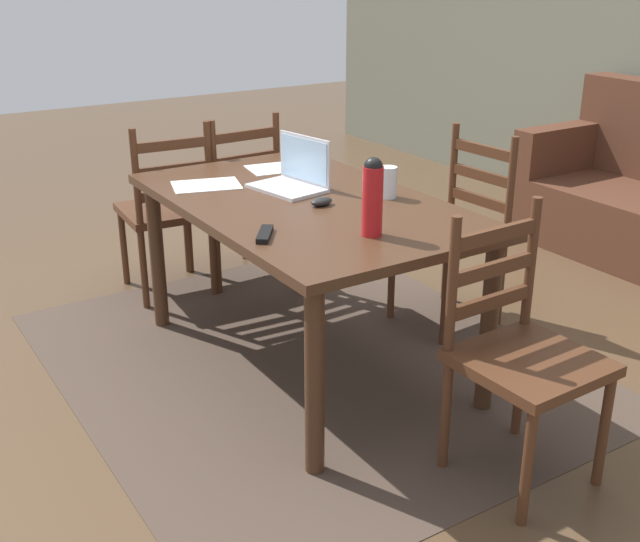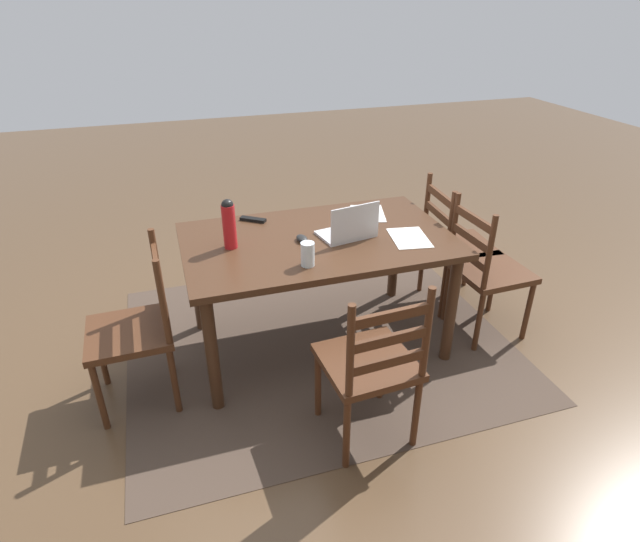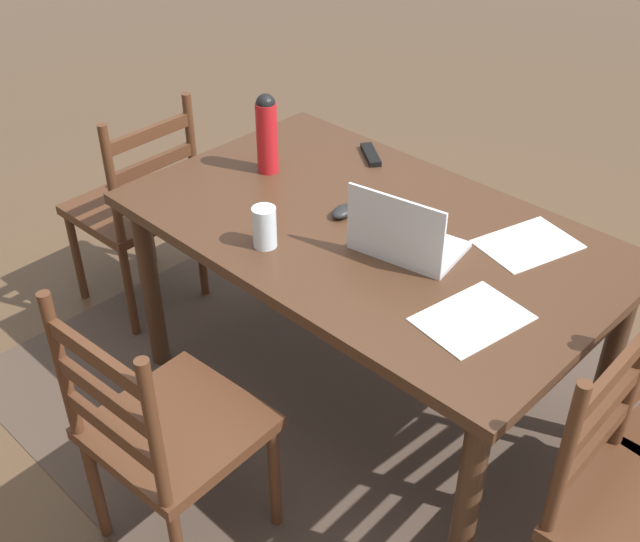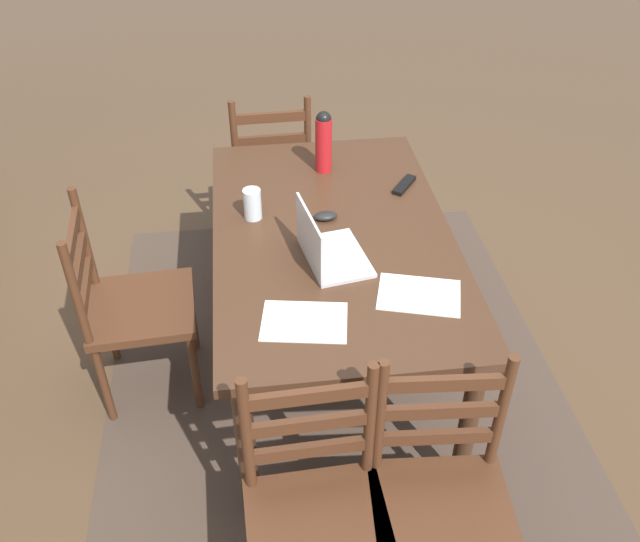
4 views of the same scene
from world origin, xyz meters
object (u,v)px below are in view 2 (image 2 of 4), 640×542
(chair_left_far, at_px, (486,271))
(drinking_glass, at_px, (308,254))
(chair_far_head, at_px, (371,365))
(chair_left_near, at_px, (455,246))
(laptop, at_px, (350,229))
(water_bottle, at_px, (229,223))
(dining_table, at_px, (318,251))
(tv_remote, at_px, (253,219))
(chair_right_far, at_px, (136,329))
(computer_mouse, at_px, (302,238))

(chair_left_far, xyz_separation_m, drinking_glass, (1.25, 0.12, 0.37))
(chair_left_far, height_order, chair_far_head, same)
(chair_left_near, distance_m, laptop, 1.01)
(water_bottle, bearing_deg, chair_left_far, 172.05)
(water_bottle, bearing_deg, chair_left_near, -173.98)
(chair_far_head, bearing_deg, dining_table, -89.83)
(chair_left_near, xyz_separation_m, water_bottle, (1.61, 0.17, 0.46))
(tv_remote, bearing_deg, chair_right_far, -17.63)
(chair_left_near, bearing_deg, water_bottle, 6.02)
(chair_right_far, xyz_separation_m, water_bottle, (-0.57, -0.22, 0.46))
(dining_table, relative_size, laptop, 4.52)
(water_bottle, relative_size, computer_mouse, 2.93)
(dining_table, xyz_separation_m, chair_left_far, (-1.09, 0.20, -0.21))
(chair_far_head, bearing_deg, water_bottle, -59.66)
(chair_left_far, distance_m, chair_right_far, 2.18)
(chair_left_near, bearing_deg, tv_remote, -6.95)
(dining_table, xyz_separation_m, drinking_glass, (0.16, 0.32, 0.16))
(dining_table, height_order, chair_left_near, chair_left_near)
(dining_table, bearing_deg, computer_mouse, 8.52)
(laptop, bearing_deg, computer_mouse, -8.27)
(chair_right_far, height_order, chair_left_near, same)
(chair_right_far, height_order, computer_mouse, chair_right_far)
(chair_left_far, relative_size, chair_right_far, 1.00)
(chair_left_near, relative_size, water_bottle, 3.24)
(laptop, bearing_deg, chair_far_head, 77.51)
(chair_left_far, xyz_separation_m, chair_left_near, (-0.00, -0.39, 0.00))
(laptop, xyz_separation_m, tv_remote, (0.50, -0.43, -0.05))
(water_bottle, distance_m, computer_mouse, 0.44)
(chair_left_far, bearing_deg, computer_mouse, -8.60)
(computer_mouse, bearing_deg, tv_remote, -65.22)
(laptop, height_order, computer_mouse, laptop)
(chair_left_near, distance_m, water_bottle, 1.68)
(drinking_glass, bearing_deg, computer_mouse, -99.90)
(chair_left_near, height_order, laptop, laptop)
(dining_table, height_order, chair_right_far, chair_right_far)
(chair_left_near, height_order, computer_mouse, chair_left_near)
(drinking_glass, bearing_deg, chair_left_near, -157.59)
(chair_left_far, xyz_separation_m, water_bottle, (1.61, -0.22, 0.46))
(tv_remote, bearing_deg, chair_left_near, 119.23)
(chair_right_far, bearing_deg, water_bottle, -158.89)
(chair_left_far, distance_m, computer_mouse, 1.25)
(chair_left_far, distance_m, drinking_glass, 1.31)
(dining_table, xyz_separation_m, computer_mouse, (0.10, 0.02, 0.11))
(laptop, distance_m, tv_remote, 0.66)
(computer_mouse, relative_size, tv_remote, 0.59)
(computer_mouse, bearing_deg, water_bottle, -10.60)
(chair_right_far, bearing_deg, dining_table, -169.94)
(dining_table, distance_m, laptop, 0.24)
(computer_mouse, height_order, tv_remote, computer_mouse)
(dining_table, height_order, water_bottle, water_bottle)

